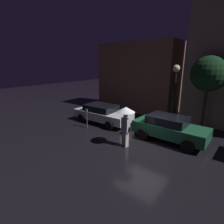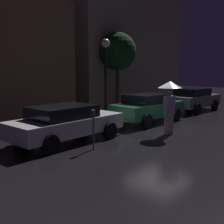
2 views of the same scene
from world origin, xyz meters
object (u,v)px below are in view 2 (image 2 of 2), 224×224
pedestrian_with_umbrella (170,95)px  parking_meter (93,125)px  parked_car_grey (193,99)px  street_lamp_near (106,61)px  parked_car_green (148,107)px  parked_car_white (66,122)px

pedestrian_with_umbrella → parking_meter: (-3.61, 0.65, -0.80)m
parked_car_grey → street_lamp_near: (-5.90, 2.04, 2.30)m
parked_car_grey → pedestrian_with_umbrella: 7.22m
parked_car_grey → parking_meter: size_ratio=3.01×
parked_car_grey → parking_meter: parked_car_grey is taller
parked_car_grey → street_lamp_near: size_ratio=0.95×
parked_car_grey → parking_meter: bearing=-168.6°
parked_car_green → street_lamp_near: bearing=107.8°
pedestrian_with_umbrella → parking_meter: size_ratio=1.63×
street_lamp_near → parked_car_green: bearing=-73.5°
parked_car_green → street_lamp_near: street_lamp_near is taller
parked_car_white → parked_car_green: 5.09m
parked_car_white → parking_meter: parked_car_white is taller
parked_car_green → parked_car_grey: parked_car_grey is taller
pedestrian_with_umbrella → street_lamp_near: size_ratio=0.52×
parked_car_green → pedestrian_with_umbrella: (-1.53, -2.17, 0.86)m
parking_meter → parked_car_white: bearing=88.4°
parked_car_white → parked_car_grey: bearing=-0.3°
parked_car_grey → pedestrian_with_umbrella: pedestrian_with_umbrella is taller
parking_meter → pedestrian_with_umbrella: bearing=-10.3°
parked_car_green → street_lamp_near: (-0.68, 2.30, 2.31)m
pedestrian_with_umbrella → parked_car_white: bearing=162.2°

